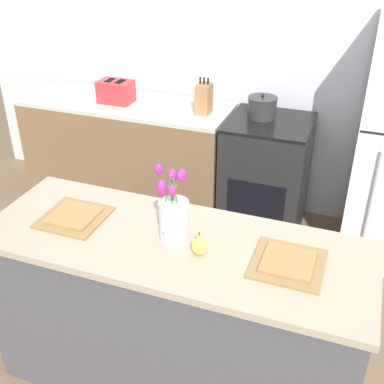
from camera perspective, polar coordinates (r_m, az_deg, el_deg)
name	(u,v)px	position (r m, az deg, el deg)	size (l,w,h in m)	color
ground_plane	(176,376)	(2.82, -1.89, -21.00)	(10.00, 10.00, 0.00)	brown
back_wall	(273,46)	(3.80, 9.59, 16.70)	(5.20, 0.08, 2.70)	silver
kitchen_island	(175,315)	(2.48, -2.06, -14.32)	(1.80, 0.66, 0.91)	#4C4C51
back_counter	(129,155)	(4.07, -7.45, 4.43)	(1.68, 0.60, 0.92)	brown
stove_range	(265,177)	(3.72, 8.68, 1.75)	(0.60, 0.61, 0.92)	black
flower_vase	(173,215)	(2.14, -2.26, -2.77)	(0.15, 0.17, 0.37)	silver
pear_figurine	(199,245)	(2.09, 0.86, -6.34)	(0.07, 0.07, 0.11)	#E5CC4C
plate_setting_left	(74,217)	(2.41, -13.78, -2.84)	(0.30, 0.30, 0.02)	olive
plate_setting_right	(288,263)	(2.08, 11.29, -8.24)	(0.30, 0.30, 0.02)	olive
toaster	(116,91)	(3.89, -9.01, 11.68)	(0.28, 0.18, 0.17)	red
cooking_pot	(262,107)	(3.56, 8.32, 9.91)	(0.21, 0.21, 0.18)	#2D2D2D
knife_block	(204,99)	(3.60, 1.42, 11.01)	(0.10, 0.14, 0.27)	#A37547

